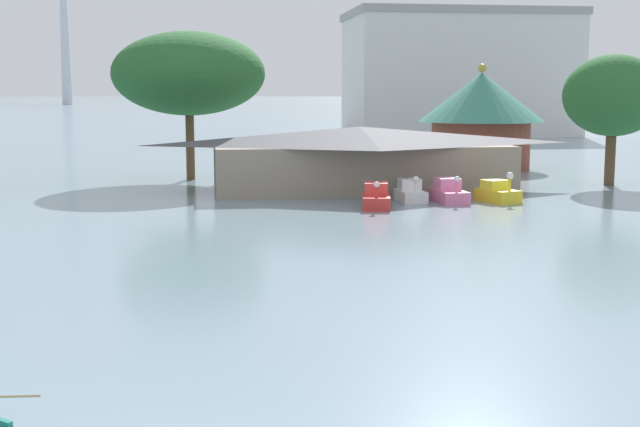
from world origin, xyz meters
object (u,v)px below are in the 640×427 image
(pedal_boat_white, at_px, (411,192))
(background_building_block, at_px, (458,73))
(pedal_boat_red, at_px, (376,198))
(boathouse, at_px, (360,157))
(pedal_boat_yellow, at_px, (497,193))
(shoreline_tree_mid, at_px, (189,74))
(shoreline_tree_right, at_px, (613,96))
(green_roof_pavilion, at_px, (481,115))
(pedal_boat_pink, at_px, (449,193))

(pedal_boat_white, distance_m, background_building_block, 75.11)
(pedal_boat_red, distance_m, boathouse, 8.35)
(pedal_boat_yellow, relative_size, shoreline_tree_mid, 0.26)
(shoreline_tree_right, bearing_deg, shoreline_tree_mid, 164.60)
(boathouse, bearing_deg, green_roof_pavilion, 47.64)
(green_roof_pavilion, xyz_separation_m, shoreline_tree_mid, (-22.56, -5.47, 3.04))
(pedal_boat_red, distance_m, pedal_boat_yellow, 7.26)
(pedal_boat_yellow, xyz_separation_m, shoreline_tree_mid, (-16.85, 14.63, 6.73))
(pedal_boat_white, relative_size, background_building_block, 0.08)
(boathouse, bearing_deg, shoreline_tree_right, 1.57)
(pedal_boat_pink, bearing_deg, shoreline_tree_right, 115.64)
(pedal_boat_white, xyz_separation_m, boathouse, (-1.79, 5.81, 1.55))
(pedal_boat_yellow, relative_size, boathouse, 0.14)
(pedal_boat_yellow, distance_m, shoreline_tree_mid, 23.31)
(shoreline_tree_right, bearing_deg, pedal_boat_white, -157.04)
(boathouse, distance_m, shoreline_tree_mid, 14.03)
(pedal_boat_yellow, xyz_separation_m, background_building_block, (19.54, 71.58, 8.00))
(pedal_boat_pink, distance_m, boathouse, 7.64)
(shoreline_tree_mid, distance_m, background_building_block, 67.60)
(pedal_boat_red, xyz_separation_m, shoreline_tree_right, (17.23, 8.64, 5.24))
(pedal_boat_red, height_order, green_roof_pavilion, green_roof_pavilion)
(pedal_boat_red, height_order, boathouse, boathouse)
(shoreline_tree_right, distance_m, background_building_block, 65.12)
(pedal_boat_white, distance_m, pedal_boat_yellow, 4.77)
(pedal_boat_white, height_order, shoreline_tree_mid, shoreline_tree_mid)
(pedal_boat_red, bearing_deg, shoreline_tree_right, 127.27)
(green_roof_pavilion, bearing_deg, pedal_boat_red, -120.77)
(boathouse, bearing_deg, pedal_boat_white, -72.88)
(pedal_boat_white, xyz_separation_m, background_building_block, (24.22, 70.64, 8.01))
(pedal_boat_white, bearing_deg, shoreline_tree_right, 112.47)
(pedal_boat_white, bearing_deg, pedal_boat_pink, 71.65)
(pedal_boat_pink, xyz_separation_m, shoreline_tree_right, (12.79, 6.91, 5.24))
(boathouse, bearing_deg, shoreline_tree_mid, 142.80)
(shoreline_tree_mid, bearing_deg, boathouse, -37.20)
(boathouse, xyz_separation_m, shoreline_tree_right, (16.58, 0.46, 3.72))
(pedal_boat_yellow, height_order, green_roof_pavilion, green_roof_pavilion)
(pedal_boat_red, height_order, shoreline_tree_right, shoreline_tree_right)
(shoreline_tree_right, bearing_deg, background_building_block, 81.67)
(pedal_boat_pink, relative_size, boathouse, 0.16)
(pedal_boat_red, xyz_separation_m, pedal_boat_white, (2.44, 2.37, -0.02))
(shoreline_tree_right, height_order, background_building_block, background_building_block)
(shoreline_tree_mid, bearing_deg, pedal_boat_red, -58.79)
(pedal_boat_yellow, bearing_deg, boathouse, -156.12)
(pedal_boat_red, relative_size, pedal_boat_pink, 1.01)
(boathouse, distance_m, shoreline_tree_right, 17.00)
(pedal_boat_yellow, height_order, background_building_block, background_building_block)
(pedal_boat_red, relative_size, green_roof_pavilion, 0.31)
(shoreline_tree_right, bearing_deg, boathouse, -178.43)
(shoreline_tree_mid, bearing_deg, pedal_boat_pink, -45.33)
(pedal_boat_white, xyz_separation_m, pedal_boat_yellow, (4.68, -0.93, 0.01))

